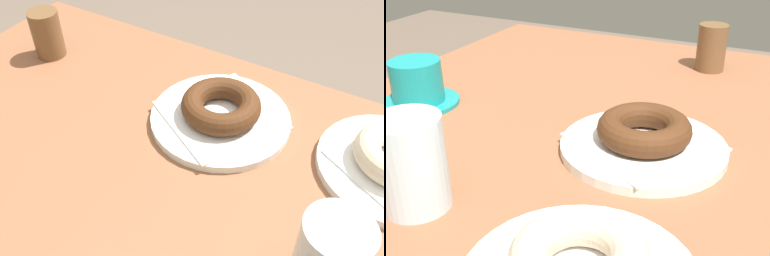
{
  "view_description": "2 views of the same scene",
  "coord_description": "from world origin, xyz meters",
  "views": [
    {
      "loc": [
        -0.26,
        0.29,
        1.18
      ],
      "look_at": [
        -0.04,
        -0.09,
        0.77
      ],
      "focal_mm": 40.55,
      "sensor_mm": 36.0,
      "label": 1
    },
    {
      "loc": [
        -0.57,
        -0.33,
        1.03
      ],
      "look_at": [
        -0.08,
        -0.09,
        0.76
      ],
      "focal_mm": 44.91,
      "sensor_mm": 36.0,
      "label": 2
    }
  ],
  "objects": [
    {
      "name": "plate_chocolate_ring",
      "position": [
        -0.04,
        -0.17,
        0.73
      ],
      "size": [
        0.22,
        0.22,
        0.01
      ],
      "primitive_type": "cylinder",
      "color": "white",
      "rests_on": "table"
    },
    {
      "name": "table",
      "position": [
        0.0,
        0.0,
        0.62
      ],
      "size": [
        0.92,
        0.68,
        0.72
      ],
      "color": "#91583B",
      "rests_on": "ground_plane"
    },
    {
      "name": "napkin_chocolate_ring",
      "position": [
        -0.04,
        -0.17,
        0.74
      ],
      "size": [
        0.21,
        0.21,
        0.0
      ],
      "primitive_type": "cube",
      "rotation": [
        0.0,
        0.0,
        -0.53
      ],
      "color": "white",
      "rests_on": "plate_chocolate_ring"
    },
    {
      "name": "sugar_jar",
      "position": [
        0.32,
        -0.18,
        0.77
      ],
      "size": [
        0.05,
        0.05,
        0.09
      ],
      "primitive_type": "cylinder",
      "color": "brown",
      "rests_on": "table"
    },
    {
      "name": "donut_chocolate_ring",
      "position": [
        -0.04,
        -0.17,
        0.76
      ],
      "size": [
        0.12,
        0.12,
        0.03
      ],
      "primitive_type": "torus",
      "color": "#4C2914",
      "rests_on": "napkin_chocolate_ring"
    }
  ]
}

